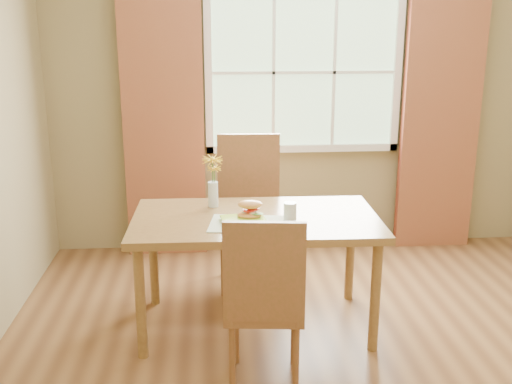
{
  "coord_description": "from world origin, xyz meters",
  "views": [
    {
      "loc": [
        -0.78,
        -3.07,
        1.9
      ],
      "look_at": [
        -0.51,
        0.39,
        0.91
      ],
      "focal_mm": 42.0,
      "sensor_mm": 36.0,
      "label": 1
    }
  ],
  "objects": [
    {
      "name": "dining_table",
      "position": [
        -0.51,
        0.44,
        0.66
      ],
      "size": [
        1.53,
        0.88,
        0.74
      ],
      "rotation": [
        0.0,
        0.0,
        -0.02
      ],
      "color": "olive",
      "rests_on": "room"
    },
    {
      "name": "curtain_right",
      "position": [
        1.15,
        1.78,
        1.1
      ],
      "size": [
        0.65,
        0.08,
        2.2
      ],
      "primitive_type": "cube",
      "color": "maroon",
      "rests_on": "room"
    },
    {
      "name": "window",
      "position": [
        0.0,
        1.87,
        1.5
      ],
      "size": [
        1.62,
        0.06,
        1.32
      ],
      "color": "#9FC796",
      "rests_on": "room"
    },
    {
      "name": "flower_vase",
      "position": [
        -0.76,
        0.67,
        0.94
      ],
      "size": [
        0.14,
        0.14,
        0.34
      ],
      "color": "silver",
      "rests_on": "dining_table"
    },
    {
      "name": "room",
      "position": [
        0.0,
        0.0,
        1.35
      ],
      "size": [
        4.24,
        3.84,
        2.74
      ],
      "color": "brown",
      "rests_on": "ground"
    },
    {
      "name": "chair_near",
      "position": [
        -0.52,
        -0.27,
        0.54
      ],
      "size": [
        0.45,
        0.45,
        0.98
      ],
      "rotation": [
        0.0,
        0.0,
        -0.11
      ],
      "color": "brown",
      "rests_on": "room"
    },
    {
      "name": "chair_far",
      "position": [
        -0.5,
        1.15,
        0.61
      ],
      "size": [
        0.48,
        0.48,
        1.11
      ],
      "rotation": [
        0.0,
        0.0,
        -0.05
      ],
      "color": "brown",
      "rests_on": "room"
    },
    {
      "name": "placemat",
      "position": [
        -0.56,
        0.29,
        0.74
      ],
      "size": [
        0.49,
        0.39,
        0.01
      ],
      "primitive_type": "cube",
      "rotation": [
        0.0,
        0.0,
        -0.14
      ],
      "color": "beige",
      "rests_on": "dining_table"
    },
    {
      "name": "water_glass",
      "position": [
        -0.31,
        0.33,
        0.8
      ],
      "size": [
        0.08,
        0.08,
        0.12
      ],
      "color": "silver",
      "rests_on": "dining_table"
    },
    {
      "name": "curtain_left",
      "position": [
        -1.15,
        1.78,
        1.1
      ],
      "size": [
        0.65,
        0.08,
        2.2
      ],
      "primitive_type": "cube",
      "color": "maroon",
      "rests_on": "room"
    },
    {
      "name": "croissant_sandwich",
      "position": [
        -0.55,
        0.35,
        0.81
      ],
      "size": [
        0.16,
        0.11,
        0.11
      ],
      "rotation": [
        0.0,
        0.0,
        -0.06
      ],
      "color": "#F6B754",
      "rests_on": "plate"
    },
    {
      "name": "plate",
      "position": [
        -0.58,
        0.29,
        0.75
      ],
      "size": [
        0.29,
        0.29,
        0.01
      ],
      "primitive_type": "cube",
      "rotation": [
        0.0,
        0.0,
        0.13
      ],
      "color": "#9ECB32",
      "rests_on": "placemat"
    }
  ]
}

